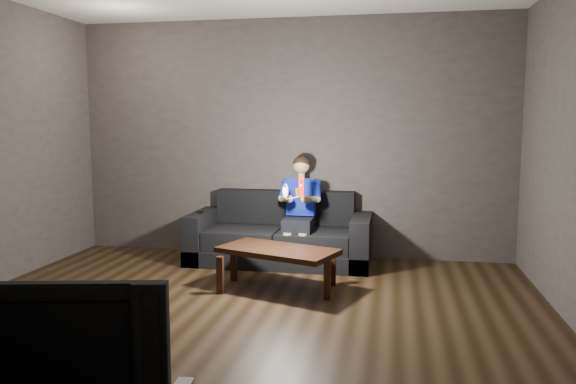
# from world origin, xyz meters

# --- Properties ---
(floor) EXTENTS (5.00, 5.00, 0.00)m
(floor) POSITION_xyz_m (0.00, 0.00, 0.00)
(floor) COLOR black
(floor) RESTS_ON ground
(back_wall) EXTENTS (5.00, 0.04, 2.70)m
(back_wall) POSITION_xyz_m (0.00, 2.50, 1.35)
(back_wall) COLOR #3A3432
(back_wall) RESTS_ON ground
(sofa) EXTENTS (1.97, 0.85, 0.76)m
(sofa) POSITION_xyz_m (-0.04, 2.11, 0.25)
(sofa) COLOR black
(sofa) RESTS_ON floor
(child) EXTENTS (0.46, 0.56, 1.12)m
(child) POSITION_xyz_m (0.18, 2.06, 0.68)
(child) COLOR black
(child) RESTS_ON sofa
(wii_remote_red) EXTENTS (0.06, 0.08, 0.21)m
(wii_remote_red) POSITION_xyz_m (0.27, 1.63, 0.89)
(wii_remote_red) COLOR red
(wii_remote_red) RESTS_ON child
(nunchuk_white) EXTENTS (0.08, 0.10, 0.16)m
(nunchuk_white) POSITION_xyz_m (0.11, 1.64, 0.85)
(nunchuk_white) COLOR white
(nunchuk_white) RESTS_ON child
(wii_remote_black) EXTENTS (0.07, 0.15, 0.03)m
(wii_remote_black) POSITION_xyz_m (-0.93, 2.04, 0.55)
(wii_remote_black) COLOR black
(wii_remote_black) RESTS_ON sofa
(coffee_table) EXTENTS (1.18, 0.86, 0.39)m
(coffee_table) POSITION_xyz_m (0.14, 1.09, 0.33)
(coffee_table) COLOR black
(coffee_table) RESTS_ON floor
(tv) EXTENTS (0.98, 0.33, 0.56)m
(tv) POSITION_xyz_m (-0.00, -2.27, 0.76)
(tv) COLOR black
(tv) RESTS_ON media_console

